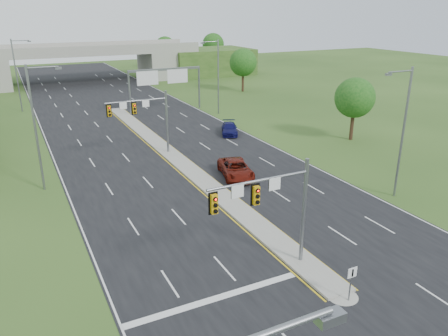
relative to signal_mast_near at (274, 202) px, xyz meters
name	(u,v)px	position (x,y,z in m)	size (l,w,h in m)	color
ground	(300,262)	(2.26, 0.07, -4.73)	(240.00, 240.00, 0.00)	#2D4B1A
road	(143,132)	(2.26, 35.07, -4.72)	(24.00, 160.00, 0.02)	black
median	(175,157)	(2.26, 23.07, -4.63)	(2.00, 54.00, 0.16)	gray
median_nose	(342,295)	(2.26, -3.93, -4.63)	(2.00, 2.00, 0.16)	gray
lane_markings	(152,144)	(1.66, 28.99, -4.70)	(23.72, 160.00, 0.01)	gold
signal_mast_near	(274,202)	(0.00, 0.00, 0.00)	(6.62, 0.60, 7.00)	slate
signal_mast_far	(146,114)	(0.00, 25.00, 0.00)	(6.62, 0.60, 7.00)	slate
keep_right_sign	(351,278)	(2.26, -4.45, -3.21)	(0.60, 0.13, 2.20)	slate
sign_gantry	(164,78)	(8.95, 44.99, 0.51)	(11.58, 0.44, 6.67)	slate
overpass	(81,66)	(2.26, 80.07, -1.17)	(80.00, 14.00, 8.10)	gray
lightpole_l_mid	(37,123)	(-11.03, 20.07, 1.38)	(2.85, 0.25, 11.00)	slate
lightpole_l_far	(17,72)	(-11.03, 55.07, 1.38)	(2.85, 0.25, 11.00)	slate
lightpole_r_near	(402,128)	(15.56, 5.07, 1.38)	(2.85, 0.25, 11.00)	slate
lightpole_r_far	(217,74)	(15.56, 40.07, 1.38)	(2.85, 0.25, 11.00)	slate
tree_r_near	(355,98)	(24.26, 20.07, 0.45)	(4.80, 4.80, 7.60)	#382316
tree_r_mid	(243,63)	(28.26, 55.07, 0.78)	(5.20, 5.20, 8.12)	#382316
tree_back_c	(165,47)	(26.26, 94.07, 0.78)	(5.60, 5.60, 8.32)	#382316
tree_back_d	(213,44)	(40.26, 94.07, 1.11)	(6.00, 6.00, 8.85)	#382316
car_far_a	(236,169)	(5.57, 15.15, -3.91)	(2.64, 5.72, 1.59)	#591108
car_far_b	(229,129)	(11.97, 28.96, -4.01)	(1.95, 4.80, 1.39)	#0B0B42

